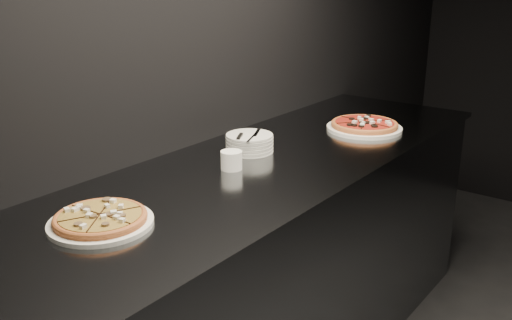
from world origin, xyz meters
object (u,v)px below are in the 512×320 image
Objects in this scene: pizza_tomato at (364,125)px; cutlery at (249,135)px; pizza_mushroom at (101,219)px; ramekin at (231,160)px; counter at (270,266)px; plate_stack at (249,143)px.

cutlery reaches higher than pizza_tomato.
ramekin is at bearing 90.94° from pizza_mushroom.
cutlery is at bearing 110.31° from ramekin.
ramekin is (-0.14, -0.77, 0.02)m from pizza_tomato.
cutlery is 0.21m from ramekin.
counter is 8.17× the size of pizza_mushroom.
plate_stack is at bearing 110.84° from ramekin.
pizza_tomato is 4.41× the size of ramekin.
plate_stack is 0.95× the size of cutlery.
cutlery is (-0.21, -0.58, 0.05)m from pizza_tomato.
plate_stack reaches higher than pizza_tomato.
cutlery is at bearing -62.38° from plate_stack.
ramekin is (-0.01, 0.59, 0.02)m from pizza_mushroom.
pizza_tomato is at bearing 41.74° from cutlery.
pizza_mushroom is (-0.04, -0.77, 0.48)m from counter.
pizza_mushroom is 1.52× the size of cutlery.
cutlery is 2.51× the size of ramekin.
pizza_mushroom reaches higher than counter.
counter is 0.53m from ramekin.
plate_stack reaches higher than pizza_mushroom.
cutlery is at bearing 95.90° from pizza_mushroom.
pizza_mushroom is 0.59m from ramekin.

